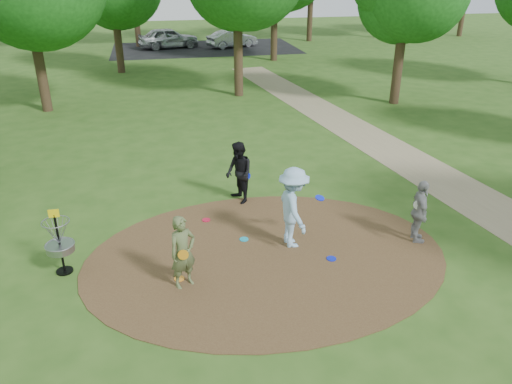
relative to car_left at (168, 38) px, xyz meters
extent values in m
plane|color=#2D5119|center=(0.72, -30.56, -0.77)|extent=(100.00, 100.00, 0.00)
cylinder|color=#47301C|center=(0.72, -30.56, -0.76)|extent=(8.40, 8.40, 0.02)
cube|color=#8C7A5B|center=(7.22, -28.56, -0.77)|extent=(7.55, 39.89, 0.01)
cube|color=black|center=(2.72, -0.56, -0.77)|extent=(14.00, 8.00, 0.01)
imported|color=#556339|center=(-1.22, -31.30, 0.04)|extent=(0.70, 0.62, 1.62)
cylinder|color=orange|center=(-1.22, -31.47, 0.08)|extent=(0.22, 0.07, 0.22)
imported|color=#99C2E4|center=(1.44, -30.17, 0.22)|extent=(0.82, 1.32, 1.98)
cylinder|color=#0D1FE6|center=(2.10, -30.11, 0.38)|extent=(0.31, 0.30, 0.08)
imported|color=black|center=(0.61, -27.57, 0.10)|extent=(0.87, 1.00, 1.75)
cylinder|color=#0D1EE8|center=(0.82, -27.59, 0.01)|extent=(0.23, 0.13, 0.22)
imported|color=gray|center=(4.44, -30.62, 0.03)|extent=(0.61, 1.00, 1.60)
cylinder|color=white|center=(4.34, -30.68, 0.25)|extent=(0.23, 0.09, 0.22)
cylinder|color=#1799BA|center=(0.34, -29.74, -0.74)|extent=(0.22, 0.22, 0.02)
cylinder|color=#0B1AC6|center=(2.14, -31.00, -0.74)|extent=(0.22, 0.22, 0.02)
cylinder|color=red|center=(-0.45, -28.55, -0.74)|extent=(0.22, 0.22, 0.02)
imported|color=#AAAEB1|center=(0.00, 0.00, 0.00)|extent=(4.82, 2.73, 1.55)
imported|color=#A3A5AB|center=(4.84, -0.59, -0.13)|extent=(4.10, 2.55, 1.28)
cylinder|color=orange|center=(-1.33, -31.09, -0.74)|extent=(0.22, 0.22, 0.02)
cylinder|color=black|center=(-3.78, -30.26, -0.10)|extent=(0.05, 0.05, 1.35)
cylinder|color=black|center=(-3.78, -30.26, -0.75)|extent=(0.36, 0.36, 0.04)
cylinder|color=gray|center=(-3.78, -30.26, -0.15)|extent=(0.60, 0.60, 0.16)
torus|color=gray|center=(-3.78, -30.26, -0.07)|extent=(0.63, 0.63, 0.03)
torus|color=gray|center=(-3.78, -30.26, 0.48)|extent=(0.58, 0.58, 0.02)
cube|color=yellow|center=(-3.78, -30.26, 0.68)|extent=(0.22, 0.02, 0.18)
cylinder|color=#332316|center=(-6.28, -16.56, 1.13)|extent=(0.44, 0.44, 3.80)
cylinder|color=#332316|center=(2.72, -15.56, 1.32)|extent=(0.44, 0.44, 4.18)
cylinder|color=#332316|center=(9.72, -18.56, 1.03)|extent=(0.44, 0.44, 3.61)
cylinder|color=#332316|center=(-3.28, -8.56, 0.94)|extent=(0.44, 0.44, 3.42)
cylinder|color=#332316|center=(6.72, -6.56, 1.41)|extent=(0.44, 0.44, 4.37)
camera|label=1|loc=(-1.54, -40.14, 5.48)|focal=35.00mm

